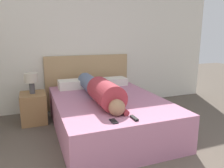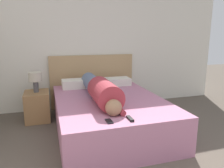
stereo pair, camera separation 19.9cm
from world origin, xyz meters
name	(u,v)px [view 2 (the right image)]	position (x,y,z in m)	size (l,w,h in m)	color
wall_back	(92,41)	(0.00, 3.56, 1.30)	(5.43, 0.06, 2.60)	silver
bed	(109,114)	(-0.02, 2.31, 0.25)	(1.53, 2.09, 0.50)	#B2708E
headboard	(93,81)	(-0.02, 3.49, 0.52)	(1.65, 0.04, 1.03)	tan
nightstand	(37,106)	(-1.07, 3.04, 0.24)	(0.40, 0.48, 0.49)	olive
table_lamp	(35,78)	(-1.07, 3.04, 0.72)	(0.21, 0.21, 0.34)	#4C4C51
person_lying	(100,90)	(-0.17, 2.27, 0.65)	(0.34, 1.64, 0.34)	#936B4C
pillow_near_headboard	(79,83)	(-0.35, 3.11, 0.57)	(0.59, 0.29, 0.15)	silver
pillow_second	(115,82)	(0.32, 3.11, 0.57)	(0.56, 0.29, 0.13)	silver
tv_remote	(130,119)	(-0.03, 1.44, 0.51)	(0.04, 0.15, 0.02)	black
cell_phone	(109,121)	(-0.27, 1.45, 0.51)	(0.06, 0.13, 0.01)	black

